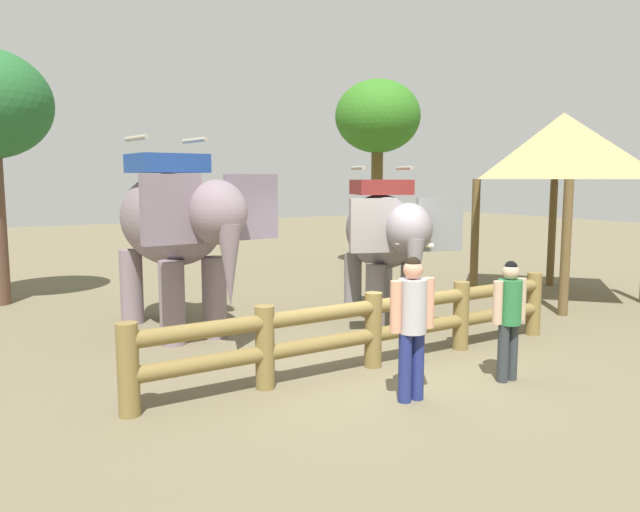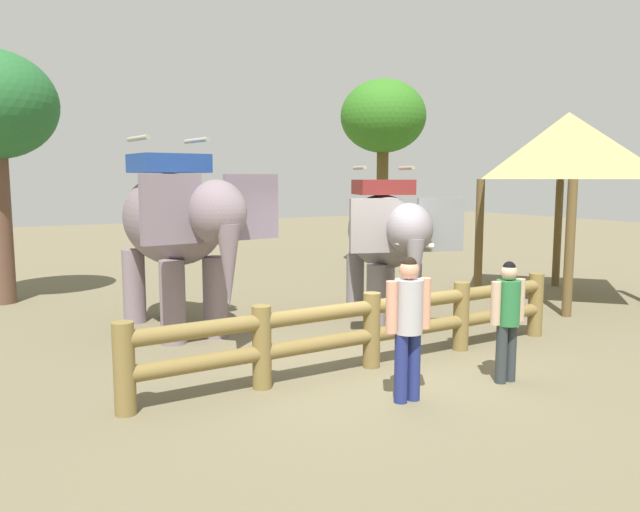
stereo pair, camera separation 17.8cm
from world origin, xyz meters
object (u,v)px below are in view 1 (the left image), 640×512
thatched_shelter (563,148)px  tree_far_left (378,119)px  elephant_center (384,235)px  tourist_woman_in_black (509,312)px  tourist_man_in_blue (412,318)px  log_fence (373,324)px  elephant_near_left (175,224)px

thatched_shelter → tree_far_left: (-0.73, 5.72, 1.03)m
elephant_center → tourist_woman_in_black: bearing=-99.4°
tourist_woman_in_black → tourist_man_in_blue: size_ratio=0.92×
elephant_center → tree_far_left: size_ratio=0.63×
tourist_woman_in_black → tourist_man_in_blue: 1.53m
tree_far_left → thatched_shelter: bearing=-82.7°
log_fence → elephant_center: bearing=50.8°
tourist_woman_in_black → thatched_shelter: bearing=33.2°
thatched_shelter → tourist_man_in_blue: bearing=-153.7°
log_fence → tourist_woman_in_black: (1.16, -1.37, 0.30)m
elephant_near_left → tourist_man_in_blue: 4.83m
tourist_woman_in_black → thatched_shelter: size_ratio=0.39×
log_fence → tourist_man_in_blue: 1.41m
elephant_center → thatched_shelter: size_ratio=0.85×
tourist_man_in_blue → thatched_shelter: (6.69, 3.31, 2.26)m
log_fence → elephant_center: (1.73, 2.12, 0.99)m
log_fence → tree_far_left: tree_far_left is taller
log_fence → tourist_woman_in_black: tourist_woman_in_black is taller
elephant_near_left → elephant_center: size_ratio=1.15×
tourist_woman_in_black → tree_far_left: 10.66m
elephant_center → log_fence: bearing=-129.2°
elephant_near_left → tree_far_left: (7.34, 4.47, 2.43)m
tourist_man_in_blue → log_fence: bearing=74.0°
log_fence → tree_far_left: 10.22m
thatched_shelter → tree_far_left: tree_far_left is taller
log_fence → tourist_man_in_blue: size_ratio=4.05×
log_fence → tourist_man_in_blue: tourist_man_in_blue is taller
elephant_near_left → tourist_woman_in_black: bearing=-57.8°
log_fence → tree_far_left: (5.58, 7.72, 3.68)m
elephant_center → tourist_man_in_blue: size_ratio=1.97×
log_fence → tourist_woman_in_black: size_ratio=4.42×
elephant_near_left → thatched_shelter: bearing=-8.8°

